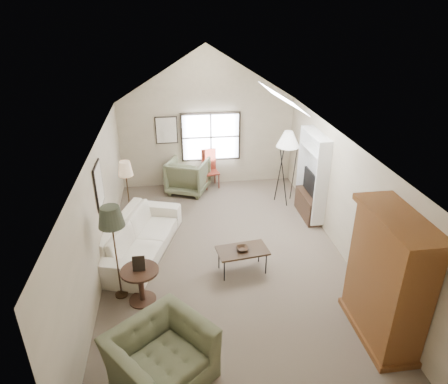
{
  "coord_description": "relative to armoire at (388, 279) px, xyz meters",
  "views": [
    {
      "loc": [
        -1.0,
        -6.99,
        5.0
      ],
      "look_at": [
        0.0,
        0.4,
        1.4
      ],
      "focal_mm": 32.0,
      "sensor_mm": 36.0,
      "label": 1
    }
  ],
  "objects": [
    {
      "name": "room_shell",
      "position": [
        -2.18,
        2.4,
        2.11
      ],
      "size": [
        5.01,
        8.01,
        4.0
      ],
      "color": "brown",
      "rests_on": "ground"
    },
    {
      "name": "window",
      "position": [
        -2.08,
        6.36,
        0.35
      ],
      "size": [
        1.72,
        0.08,
        1.42
      ],
      "primitive_type": "cube",
      "color": "black",
      "rests_on": "room_shell"
    },
    {
      "name": "skylight",
      "position": [
        -0.88,
        3.3,
        2.12
      ],
      "size": [
        0.8,
        1.2,
        0.52
      ],
      "primitive_type": null,
      "color": "white",
      "rests_on": "room_shell"
    },
    {
      "name": "wall_art",
      "position": [
        -4.06,
        4.34,
        0.63
      ],
      "size": [
        1.97,
        3.71,
        0.88
      ],
      "color": "black",
      "rests_on": "room_shell"
    },
    {
      "name": "armoire",
      "position": [
        0.0,
        0.0,
        0.0
      ],
      "size": [
        0.6,
        1.5,
        2.2
      ],
      "primitive_type": "cube",
      "color": "brown",
      "rests_on": "ground"
    },
    {
      "name": "tv_alcove",
      "position": [
        0.16,
        4.0,
        0.05
      ],
      "size": [
        0.32,
        1.3,
        2.1
      ],
      "primitive_type": "cube",
      "color": "white",
      "rests_on": "ground"
    },
    {
      "name": "media_console",
      "position": [
        0.14,
        4.0,
        -0.8
      ],
      "size": [
        0.34,
        1.18,
        0.6
      ],
      "primitive_type": "cube",
      "color": "#382316",
      "rests_on": "ground"
    },
    {
      "name": "tv_panel",
      "position": [
        0.14,
        4.0,
        -0.18
      ],
      "size": [
        0.05,
        0.9,
        0.55
      ],
      "primitive_type": "cube",
      "color": "black",
      "rests_on": "media_console"
    },
    {
      "name": "sofa",
      "position": [
        -3.99,
        2.92,
        -0.7
      ],
      "size": [
        1.86,
        2.93,
        0.8
      ],
      "primitive_type": "imported",
      "rotation": [
        0.0,
        0.0,
        1.26
      ],
      "color": "#EEE4CD",
      "rests_on": "ground"
    },
    {
      "name": "armchair_near",
      "position": [
        -3.52,
        -0.43,
        -0.67
      ],
      "size": [
        1.77,
        1.74,
        0.87
      ],
      "primitive_type": "imported",
      "rotation": [
        0.0,
        0.0,
        0.67
      ],
      "color": "#535B3F",
      "rests_on": "ground"
    },
    {
      "name": "armchair_far",
      "position": [
        -2.8,
        5.87,
        -0.61
      ],
      "size": [
        1.38,
        1.4,
        0.98
      ],
      "primitive_type": "imported",
      "rotation": [
        0.0,
        0.0,
        2.75
      ],
      "color": "#686A4A",
      "rests_on": "ground"
    },
    {
      "name": "coffee_table",
      "position": [
        -1.92,
        1.95,
        -0.84
      ],
      "size": [
        1.07,
        0.69,
        0.51
      ],
      "primitive_type": "cube",
      "rotation": [
        0.0,
        0.0,
        0.13
      ],
      "color": "#332314",
      "rests_on": "ground"
    },
    {
      "name": "bowl",
      "position": [
        -1.92,
        1.95,
        -0.56
      ],
      "size": [
        0.27,
        0.27,
        0.06
      ],
      "primitive_type": "imported",
      "rotation": [
        0.0,
        0.0,
        0.13
      ],
      "color": "#3B2918",
      "rests_on": "coffee_table"
    },
    {
      "name": "side_table",
      "position": [
        -3.89,
        1.32,
        -0.76
      ],
      "size": [
        0.86,
        0.86,
        0.69
      ],
      "primitive_type": "cylinder",
      "rotation": [
        0.0,
        0.0,
        -0.31
      ],
      "color": "#3B2118",
      "rests_on": "ground"
    },
    {
      "name": "side_chair",
      "position": [
        -2.12,
        6.1,
        -0.54
      ],
      "size": [
        0.51,
        0.51,
        1.11
      ],
      "primitive_type": "cube",
      "rotation": [
        0.0,
        0.0,
        0.2
      ],
      "color": "maroon",
      "rests_on": "ground"
    },
    {
      "name": "tripod_lamp",
      "position": [
        -0.25,
        4.85,
        -0.08
      ],
      "size": [
        0.7,
        0.7,
        2.04
      ],
      "primitive_type": null,
      "rotation": [
        0.0,
        0.0,
        -0.21
      ],
      "color": "white",
      "rests_on": "ground"
    },
    {
      "name": "dark_lamp",
      "position": [
        -4.29,
        1.52,
        -0.15
      ],
      "size": [
        0.58,
        0.58,
        1.91
      ],
      "primitive_type": null,
      "rotation": [
        0.0,
        0.0,
        -0.31
      ],
      "color": "#272B1E",
      "rests_on": "ground"
    },
    {
      "name": "tan_lamp",
      "position": [
        -4.29,
        4.12,
        -0.24
      ],
      "size": [
        0.43,
        0.43,
        1.71
      ],
      "primitive_type": null,
      "rotation": [
        0.0,
        0.0,
        -0.31
      ],
      "color": "tan",
      "rests_on": "ground"
    }
  ]
}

